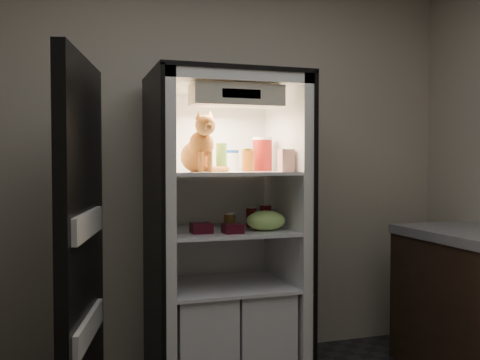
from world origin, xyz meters
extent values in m
plane|color=#B4A896|center=(0.00, 1.80, 1.35)|extent=(3.60, 0.00, 3.60)
cube|color=white|center=(0.00, 1.67, 0.93)|extent=(0.85, 0.06, 1.85)
cube|color=white|center=(-0.40, 1.35, 0.93)|extent=(0.06, 0.70, 1.85)
cube|color=white|center=(0.40, 1.35, 0.93)|extent=(0.06, 0.70, 1.85)
cube|color=white|center=(0.00, 1.35, 1.82)|extent=(0.85, 0.70, 0.06)
cube|color=black|center=(-0.44, 1.35, 0.93)|extent=(0.02, 0.72, 1.87)
cube|color=black|center=(0.44, 1.35, 0.93)|extent=(0.02, 0.72, 1.87)
cube|color=black|center=(0.00, 1.35, 1.86)|extent=(0.90, 0.72, 0.02)
cube|color=white|center=(0.00, 1.32, 1.28)|extent=(0.73, 0.62, 0.02)
cube|color=white|center=(0.00, 1.32, 0.93)|extent=(0.73, 0.62, 0.02)
cube|color=white|center=(-0.18, 1.32, 0.35)|extent=(0.34, 0.58, 0.48)
cube|color=white|center=(0.18, 1.32, 0.35)|extent=(0.34, 0.58, 0.48)
cube|color=white|center=(0.00, 1.32, 0.60)|extent=(0.73, 0.62, 0.02)
cube|color=beige|center=(0.00, 1.11, 1.72)|extent=(0.52, 0.18, 0.12)
cube|color=black|center=(0.00, 1.02, 1.72)|extent=(0.22, 0.01, 0.05)
cube|color=black|center=(-0.85, 0.94, 0.93)|extent=(0.24, 0.86, 1.85)
cube|color=white|center=(-0.83, 0.88, 0.55)|extent=(0.19, 0.64, 0.12)
cube|color=white|center=(-0.83, 0.88, 1.05)|extent=(0.19, 0.64, 0.12)
ellipsoid|color=#C84E19|center=(-0.19, 1.33, 1.38)|extent=(0.21, 0.25, 0.19)
ellipsoid|color=#C84E19|center=(-0.17, 1.24, 1.45)|extent=(0.16, 0.15, 0.16)
sphere|color=#C27425|center=(-0.16, 1.18, 1.55)|extent=(0.13, 0.13, 0.12)
sphere|color=#C27425|center=(-0.16, 1.14, 1.54)|extent=(0.06, 0.06, 0.05)
cone|color=#C27425|center=(-0.20, 1.19, 1.61)|extent=(0.05, 0.05, 0.05)
cone|color=#C27425|center=(-0.13, 1.20, 1.61)|extent=(0.05, 0.05, 0.05)
cylinder|color=#C84E19|center=(-0.19, 1.18, 1.35)|extent=(0.03, 0.03, 0.11)
cylinder|color=#C84E19|center=(-0.14, 1.19, 1.35)|extent=(0.03, 0.03, 0.11)
cylinder|color=#C84E19|center=(-0.08, 1.26, 1.31)|extent=(0.19, 0.14, 0.03)
cylinder|color=green|center=(-0.03, 1.33, 1.37)|extent=(0.06, 0.06, 0.16)
cylinder|color=green|center=(-0.03, 1.33, 1.45)|extent=(0.07, 0.07, 0.01)
cylinder|color=white|center=(0.08, 1.48, 1.35)|extent=(0.09, 0.09, 0.11)
cylinder|color=#1844A8|center=(0.08, 1.48, 1.41)|extent=(0.09, 0.09, 0.02)
cylinder|color=maroon|center=(0.14, 1.32, 1.35)|extent=(0.08, 0.08, 0.12)
cylinder|color=gold|center=(0.14, 1.32, 1.42)|extent=(0.08, 0.08, 0.01)
cylinder|color=#A12115|center=(0.26, 1.41, 1.39)|extent=(0.12, 0.12, 0.20)
cylinder|color=white|center=(0.26, 1.41, 1.49)|extent=(0.13, 0.13, 0.02)
cube|color=white|center=(0.31, 1.14, 1.36)|extent=(0.08, 0.08, 0.13)
cylinder|color=black|center=(0.18, 1.37, 1.00)|extent=(0.07, 0.07, 0.12)
cylinder|color=#B2B2B2|center=(0.18, 1.37, 1.06)|extent=(0.07, 0.07, 0.00)
cylinder|color=black|center=(0.28, 1.39, 1.01)|extent=(0.07, 0.07, 0.13)
cylinder|color=#B2B2B2|center=(0.28, 1.39, 1.08)|extent=(0.07, 0.07, 0.00)
cylinder|color=black|center=(0.18, 1.22, 0.99)|extent=(0.06, 0.06, 0.11)
cylinder|color=#B2B2B2|center=(0.18, 1.22, 1.05)|extent=(0.06, 0.06, 0.00)
cylinder|color=brown|center=(0.02, 1.33, 0.98)|extent=(0.07, 0.07, 0.09)
cylinder|color=#B2B2B2|center=(0.02, 1.33, 1.03)|extent=(0.07, 0.07, 0.01)
ellipsoid|color=#9CC95E|center=(0.21, 1.20, 1.00)|extent=(0.24, 0.17, 0.12)
cube|color=#480C17|center=(-0.18, 1.20, 0.97)|extent=(0.12, 0.12, 0.06)
cube|color=#480C17|center=(-0.02, 1.14, 0.97)|extent=(0.11, 0.11, 0.05)
camera|label=1|loc=(-0.90, -1.76, 1.35)|focal=40.00mm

